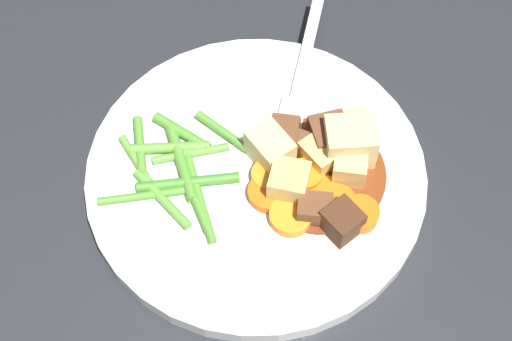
{
  "coord_description": "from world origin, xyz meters",
  "views": [
    {
      "loc": [
        0.02,
        -0.3,
        0.53
      ],
      "look_at": [
        0.0,
        0.0,
        0.02
      ],
      "focal_mm": 53.23,
      "sensor_mm": 36.0,
      "label": 1
    }
  ],
  "objects_px": {
    "carrot_slice_2": "(360,214)",
    "potato_chunk_1": "(270,149)",
    "potato_chunk_2": "(349,143)",
    "meat_chunk_3": "(301,146)",
    "carrot_slice_4": "(269,176)",
    "dinner_plate": "(256,176)",
    "potato_chunk_4": "(321,155)",
    "carrot_slice_1": "(291,216)",
    "fork": "(300,80)",
    "potato_chunk_0": "(289,183)",
    "potato_chunk_3": "(349,169)",
    "meat_chunk_2": "(315,209)",
    "meat_chunk_4": "(329,136)",
    "meat_chunk_0": "(283,137)",
    "carrot_slice_5": "(336,204)",
    "carrot_slice_3": "(305,176)",
    "carrot_slice_6": "(318,190)",
    "potato_chunk_5": "(353,131)",
    "carrot_slice_0": "(269,193)"
  },
  "relations": [
    {
      "from": "meat_chunk_3",
      "to": "meat_chunk_4",
      "type": "bearing_deg",
      "value": 21.07
    },
    {
      "from": "carrot_slice_5",
      "to": "potato_chunk_4",
      "type": "bearing_deg",
      "value": 109.17
    },
    {
      "from": "carrot_slice_3",
      "to": "carrot_slice_6",
      "type": "distance_m",
      "value": 0.02
    },
    {
      "from": "carrot_slice_3",
      "to": "meat_chunk_3",
      "type": "xyz_separation_m",
      "value": [
        -0.0,
        0.03,
        0.0
      ]
    },
    {
      "from": "carrot_slice_4",
      "to": "fork",
      "type": "relative_size",
      "value": 0.16
    },
    {
      "from": "carrot_slice_1",
      "to": "fork",
      "type": "relative_size",
      "value": 0.19
    },
    {
      "from": "potato_chunk_2",
      "to": "potato_chunk_5",
      "type": "bearing_deg",
      "value": 76.91
    },
    {
      "from": "potato_chunk_4",
      "to": "fork",
      "type": "relative_size",
      "value": 0.17
    },
    {
      "from": "carrot_slice_2",
      "to": "potato_chunk_1",
      "type": "relative_size",
      "value": 0.82
    },
    {
      "from": "carrot_slice_2",
      "to": "carrot_slice_5",
      "type": "relative_size",
      "value": 0.94
    },
    {
      "from": "potato_chunk_5",
      "to": "meat_chunk_2",
      "type": "bearing_deg",
      "value": -111.34
    },
    {
      "from": "carrot_slice_0",
      "to": "potato_chunk_2",
      "type": "bearing_deg",
      "value": 34.66
    },
    {
      "from": "potato_chunk_3",
      "to": "meat_chunk_4",
      "type": "height_order",
      "value": "meat_chunk_4"
    },
    {
      "from": "potato_chunk_2",
      "to": "meat_chunk_0",
      "type": "height_order",
      "value": "potato_chunk_2"
    },
    {
      "from": "potato_chunk_2",
      "to": "meat_chunk_3",
      "type": "xyz_separation_m",
      "value": [
        -0.04,
        -0.0,
        -0.01
      ]
    },
    {
      "from": "potato_chunk_4",
      "to": "carrot_slice_4",
      "type": "bearing_deg",
      "value": -154.73
    },
    {
      "from": "carrot_slice_5",
      "to": "potato_chunk_4",
      "type": "relative_size",
      "value": 1.04
    },
    {
      "from": "carrot_slice_2",
      "to": "carrot_slice_3",
      "type": "bearing_deg",
      "value": 145.42
    },
    {
      "from": "potato_chunk_1",
      "to": "meat_chunk_3",
      "type": "xyz_separation_m",
      "value": [
        0.02,
        0.01,
        -0.0
      ]
    },
    {
      "from": "carrot_slice_2",
      "to": "meat_chunk_0",
      "type": "xyz_separation_m",
      "value": [
        -0.06,
        0.06,
        0.01
      ]
    },
    {
      "from": "carrot_slice_0",
      "to": "meat_chunk_4",
      "type": "relative_size",
      "value": 1.08
    },
    {
      "from": "meat_chunk_4",
      "to": "potato_chunk_2",
      "type": "bearing_deg",
      "value": -27.77
    },
    {
      "from": "carrot_slice_6",
      "to": "carrot_slice_1",
      "type": "bearing_deg",
      "value": -129.79
    },
    {
      "from": "carrot_slice_1",
      "to": "potato_chunk_1",
      "type": "height_order",
      "value": "potato_chunk_1"
    },
    {
      "from": "carrot_slice_1",
      "to": "carrot_slice_6",
      "type": "height_order",
      "value": "carrot_slice_1"
    },
    {
      "from": "carrot_slice_5",
      "to": "meat_chunk_4",
      "type": "relative_size",
      "value": 1.0
    },
    {
      "from": "potato_chunk_4",
      "to": "meat_chunk_3",
      "type": "xyz_separation_m",
      "value": [
        -0.02,
        0.01,
        -0.0
      ]
    },
    {
      "from": "meat_chunk_2",
      "to": "meat_chunk_3",
      "type": "relative_size",
      "value": 1.31
    },
    {
      "from": "potato_chunk_0",
      "to": "dinner_plate",
      "type": "bearing_deg",
      "value": 147.4
    },
    {
      "from": "carrot_slice_1",
      "to": "meat_chunk_0",
      "type": "distance_m",
      "value": 0.07
    },
    {
      "from": "carrot_slice_4",
      "to": "potato_chunk_1",
      "type": "height_order",
      "value": "potato_chunk_1"
    },
    {
      "from": "potato_chunk_3",
      "to": "meat_chunk_2",
      "type": "distance_m",
      "value": 0.04
    },
    {
      "from": "dinner_plate",
      "to": "potato_chunk_4",
      "type": "xyz_separation_m",
      "value": [
        0.05,
        0.01,
        0.02
      ]
    },
    {
      "from": "carrot_slice_4",
      "to": "meat_chunk_0",
      "type": "bearing_deg",
      "value": 74.3
    },
    {
      "from": "potato_chunk_4",
      "to": "meat_chunk_4",
      "type": "xyz_separation_m",
      "value": [
        0.01,
        0.02,
        0.0
      ]
    },
    {
      "from": "meat_chunk_2",
      "to": "potato_chunk_3",
      "type": "bearing_deg",
      "value": 54.73
    },
    {
      "from": "dinner_plate",
      "to": "meat_chunk_0",
      "type": "relative_size",
      "value": 9.38
    },
    {
      "from": "carrot_slice_1",
      "to": "carrot_slice_6",
      "type": "distance_m",
      "value": 0.03
    },
    {
      "from": "carrot_slice_2",
      "to": "potato_chunk_4",
      "type": "bearing_deg",
      "value": 123.71
    },
    {
      "from": "potato_chunk_4",
      "to": "meat_chunk_0",
      "type": "distance_m",
      "value": 0.03
    },
    {
      "from": "carrot_slice_1",
      "to": "fork",
      "type": "distance_m",
      "value": 0.13
    },
    {
      "from": "potato_chunk_3",
      "to": "meat_chunk_0",
      "type": "xyz_separation_m",
      "value": [
        -0.05,
        0.03,
        -0.0
      ]
    },
    {
      "from": "carrot_slice_0",
      "to": "potato_chunk_2",
      "type": "distance_m",
      "value": 0.07
    },
    {
      "from": "potato_chunk_0",
      "to": "potato_chunk_3",
      "type": "xyz_separation_m",
      "value": [
        0.05,
        0.02,
        -0.0
      ]
    },
    {
      "from": "potato_chunk_0",
      "to": "meat_chunk_3",
      "type": "relative_size",
      "value": 1.44
    },
    {
      "from": "potato_chunk_1",
      "to": "meat_chunk_0",
      "type": "bearing_deg",
      "value": 51.45
    },
    {
      "from": "carrot_slice_0",
      "to": "carrot_slice_5",
      "type": "height_order",
      "value": "same"
    },
    {
      "from": "carrot_slice_1",
      "to": "potato_chunk_1",
      "type": "bearing_deg",
      "value": 110.0
    },
    {
      "from": "meat_chunk_3",
      "to": "potato_chunk_1",
      "type": "bearing_deg",
      "value": -163.67
    },
    {
      "from": "carrot_slice_0",
      "to": "potato_chunk_5",
      "type": "xyz_separation_m",
      "value": [
        0.06,
        0.06,
        0.01
      ]
    }
  ]
}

